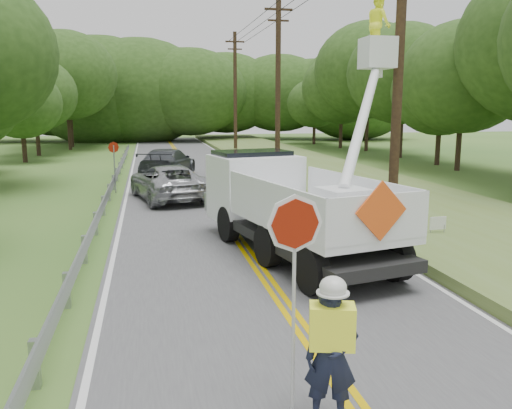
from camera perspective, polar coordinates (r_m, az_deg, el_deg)
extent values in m
plane|color=#325F24|center=(7.61, 9.72, -19.48)|extent=(140.00, 140.00, 0.00)
cube|color=#49484B|center=(20.62, -4.49, -0.13)|extent=(7.20, 96.00, 0.02)
cube|color=#DAAE00|center=(20.61, -4.77, -0.10)|extent=(0.12, 96.00, 0.00)
cube|color=#DAAE00|center=(20.63, -4.22, -0.08)|extent=(0.12, 96.00, 0.00)
cube|color=silver|center=(20.49, -14.11, -0.45)|extent=(0.12, 96.00, 0.00)
cube|color=silver|center=(21.31, 4.75, 0.25)|extent=(0.12, 96.00, 0.00)
cube|color=#97999F|center=(8.06, -22.78, -15.59)|extent=(0.12, 0.14, 0.70)
cube|color=#97999F|center=(10.80, -19.77, -8.71)|extent=(0.12, 0.14, 0.70)
cube|color=#97999F|center=(13.65, -18.05, -4.64)|extent=(0.12, 0.14, 0.70)
cube|color=#97999F|center=(16.56, -16.95, -1.98)|extent=(0.12, 0.14, 0.70)
cube|color=#97999F|center=(19.49, -16.17, -0.12)|extent=(0.12, 0.14, 0.70)
cube|color=#97999F|center=(22.44, -15.60, 1.25)|extent=(0.12, 0.14, 0.70)
cube|color=#97999F|center=(25.40, -15.17, 2.31)|extent=(0.12, 0.14, 0.70)
cube|color=#97999F|center=(28.37, -14.82, 3.14)|extent=(0.12, 0.14, 0.70)
cube|color=#97999F|center=(31.35, -14.54, 3.82)|extent=(0.12, 0.14, 0.70)
cube|color=#97999F|center=(34.33, -14.30, 4.37)|extent=(0.12, 0.14, 0.70)
cube|color=#97999F|center=(37.31, -14.11, 4.84)|extent=(0.12, 0.14, 0.70)
cube|color=#97999F|center=(40.30, -13.94, 5.24)|extent=(0.12, 0.14, 0.70)
cube|color=#97999F|center=(43.28, -13.80, 5.59)|extent=(0.12, 0.14, 0.70)
cube|color=#97999F|center=(21.41, -15.54, 1.51)|extent=(0.05, 48.00, 0.34)
cylinder|color=black|center=(16.92, 15.17, 14.22)|extent=(0.30, 0.30, 10.00)
cylinder|color=black|center=(31.06, 2.39, 12.67)|extent=(0.30, 0.30, 10.00)
cube|color=black|center=(31.51, 2.45, 20.33)|extent=(1.60, 0.12, 0.12)
cube|color=black|center=(31.41, 2.44, 19.25)|extent=(1.20, 0.10, 0.10)
cylinder|color=black|center=(45.75, -2.26, 11.95)|extent=(0.30, 0.30, 10.00)
cube|color=black|center=(46.06, -2.30, 17.18)|extent=(1.60, 0.12, 0.12)
cube|color=black|center=(45.99, -2.29, 16.44)|extent=(1.20, 0.10, 0.10)
cube|color=#5A702C|center=(22.58, 13.68, 0.89)|extent=(7.00, 96.00, 0.30)
cylinder|color=#332319|center=(40.37, -23.77, 5.87)|extent=(0.32, 0.32, 2.37)
ellipsoid|color=#244215|center=(40.29, -24.08, 9.98)|extent=(5.54, 5.54, 4.88)
cylinder|color=#332319|center=(45.64, -22.52, 6.65)|extent=(0.32, 0.32, 2.80)
ellipsoid|color=#244215|center=(45.59, -22.82, 10.95)|extent=(6.54, 6.54, 5.75)
cylinder|color=#332319|center=(51.09, -19.54, 7.75)|extent=(0.32, 0.32, 3.84)
ellipsoid|color=#244215|center=(51.13, -19.87, 12.99)|extent=(8.95, 8.95, 7.87)
cylinder|color=#332319|center=(54.58, -19.32, 7.88)|extent=(0.32, 0.32, 3.80)
ellipsoid|color=#244215|center=(54.61, -19.62, 12.74)|extent=(8.87, 8.87, 7.80)
cylinder|color=#332319|center=(34.31, 21.05, 6.12)|extent=(0.32, 0.32, 3.22)
ellipsoid|color=#244215|center=(34.29, 21.49, 12.69)|extent=(7.52, 7.52, 6.62)
cylinder|color=#332319|center=(37.30, 19.07, 6.21)|extent=(0.32, 0.32, 2.81)
ellipsoid|color=#244215|center=(37.24, 19.39, 11.47)|extent=(6.55, 6.55, 5.76)
cylinder|color=#332319|center=(41.96, 15.38, 7.38)|extent=(0.32, 0.32, 3.64)
ellipsoid|color=#244215|center=(41.99, 15.68, 13.45)|extent=(8.49, 8.49, 7.47)
cylinder|color=#332319|center=(47.68, 11.89, 8.09)|extent=(0.32, 0.32, 4.03)
ellipsoid|color=#244215|center=(47.76, 12.11, 13.99)|extent=(9.40, 9.40, 8.27)
cylinder|color=#332319|center=(50.77, 9.15, 7.84)|extent=(0.32, 0.32, 3.21)
ellipsoid|color=#244215|center=(50.76, 9.28, 12.27)|extent=(7.50, 7.50, 6.60)
cylinder|color=#332319|center=(56.05, 6.30, 7.75)|extent=(0.32, 0.32, 2.45)
ellipsoid|color=#244215|center=(56.00, 6.36, 10.82)|extent=(5.72, 5.72, 5.03)
ellipsoid|color=#244215|center=(65.71, -24.91, 10.98)|extent=(12.93, 9.70, 9.70)
ellipsoid|color=#244215|center=(64.15, -20.71, 11.31)|extent=(13.14, 9.85, 9.85)
ellipsoid|color=#244215|center=(62.74, -16.40, 11.59)|extent=(16.44, 12.33, 12.33)
ellipsoid|color=#244215|center=(62.29, -12.35, 11.77)|extent=(16.02, 12.01, 12.01)
ellipsoid|color=#244215|center=(60.75, -7.12, 11.97)|extent=(12.95, 9.72, 9.72)
ellipsoid|color=#244215|center=(64.65, -3.21, 11.94)|extent=(12.72, 9.54, 9.54)
ellipsoid|color=#244215|center=(65.12, 2.65, 11.93)|extent=(12.31, 9.24, 9.24)
ellipsoid|color=#244215|center=(65.34, 6.25, 11.88)|extent=(10.87, 8.15, 8.15)
ellipsoid|color=#244215|center=(65.06, 10.83, 11.76)|extent=(14.92, 11.19, 11.19)
imported|color=#191E33|center=(6.54, 8.12, -16.01)|extent=(0.71, 0.57, 1.71)
cube|color=#F3FF30|center=(6.38, 8.21, -12.88)|extent=(0.59, 0.45, 0.52)
ellipsoid|color=silver|center=(6.21, 8.33, -8.83)|extent=(0.32, 0.32, 0.26)
cylinder|color=#B7B7B7|center=(6.43, 4.06, -13.06)|extent=(0.04, 0.04, 2.40)
cylinder|color=maroon|center=(6.04, 4.21, -2.06)|extent=(0.68, 0.11, 0.68)
cylinder|color=black|center=(10.85, 6.08, -7.08)|extent=(0.52, 1.05, 1.01)
cylinder|color=black|center=(12.00, 14.86, -5.65)|extent=(0.52, 1.05, 1.01)
cylinder|color=black|center=(12.64, 1.29, -4.49)|extent=(0.52, 1.05, 1.01)
cylinder|color=black|center=(13.64, 9.33, -3.50)|extent=(0.52, 1.05, 1.01)
cylinder|color=black|center=(14.99, -3.00, -2.12)|extent=(0.52, 1.05, 1.01)
cylinder|color=black|center=(15.85, 4.12, -1.44)|extent=(0.52, 1.05, 1.01)
cube|color=black|center=(13.36, 4.81, -3.38)|extent=(3.60, 7.05, 0.26)
cube|color=white|center=(12.62, 6.45, -1.77)|extent=(3.40, 5.25, 0.23)
cube|color=white|center=(11.96, 1.58, 0.19)|extent=(1.10, 4.74, 0.95)
cube|color=white|center=(13.15, 10.97, 0.93)|extent=(1.10, 4.74, 0.95)
cube|color=white|center=(10.56, 13.10, -1.46)|extent=(2.38, 0.58, 0.95)
cube|color=white|center=(15.70, -0.14, 1.87)|extent=(2.74, 2.46, 1.89)
cube|color=black|center=(15.80, -0.45, 4.42)|extent=(2.35, 1.79, 0.79)
cube|color=white|center=(11.55, 9.41, -0.32)|extent=(1.13, 1.13, 0.84)
cube|color=white|center=(16.65, 12.99, 15.65)|extent=(0.89, 0.89, 0.89)
imported|color=#F3FF30|center=(16.75, 13.12, 18.45)|extent=(0.62, 0.80, 1.65)
cube|color=#F05519|center=(10.47, 13.38, -0.69)|extent=(1.17, 0.29, 1.19)
imported|color=#A2A4A8|center=(22.14, -9.50, 2.40)|extent=(3.44, 5.58, 1.44)
imported|color=#3B3F44|center=(29.26, -9.52, 4.46)|extent=(3.65, 5.84, 1.58)
cylinder|color=#97999F|center=(24.32, -15.03, 3.69)|extent=(0.06, 0.06, 2.15)
cylinder|color=maroon|center=(24.23, -15.14, 5.98)|extent=(0.46, 0.22, 0.49)
cube|color=white|center=(15.73, 19.06, -1.92)|extent=(0.52, 0.07, 0.36)
cylinder|color=#97999F|center=(15.70, 18.34, -3.06)|extent=(0.02, 0.02, 0.52)
cylinder|color=#97999F|center=(15.91, 19.63, -2.97)|extent=(0.02, 0.02, 0.52)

